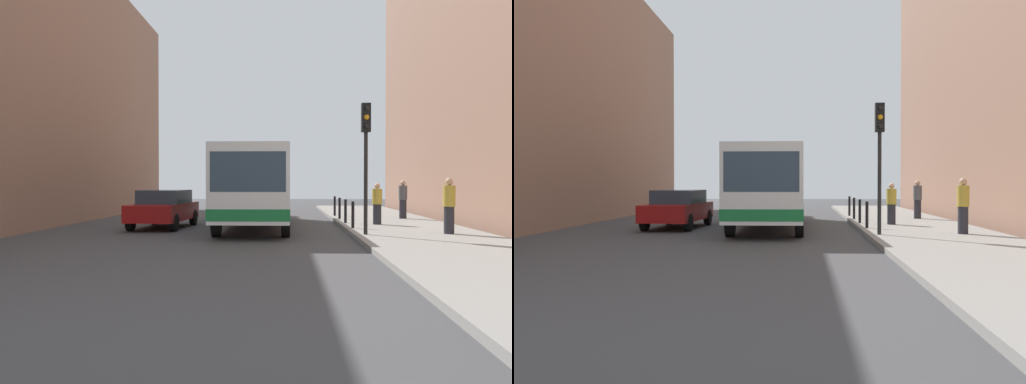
# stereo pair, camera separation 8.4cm
# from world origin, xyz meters

# --- Properties ---
(ground_plane) EXTENTS (80.00, 80.00, 0.00)m
(ground_plane) POSITION_xyz_m (0.00, 0.00, 0.00)
(ground_plane) COLOR #424244
(sidewalk) EXTENTS (4.40, 40.00, 0.15)m
(sidewalk) POSITION_xyz_m (5.40, 0.00, 0.07)
(sidewalk) COLOR gray
(sidewalk) RESTS_ON ground
(bus) EXTENTS (2.59, 11.03, 3.00)m
(bus) POSITION_xyz_m (-0.10, 3.25, 1.73)
(bus) COLOR white
(bus) RESTS_ON ground
(car_beside_bus) EXTENTS (2.08, 4.50, 1.48)m
(car_beside_bus) POSITION_xyz_m (-3.71, 2.66, 0.78)
(car_beside_bus) COLOR maroon
(car_beside_bus) RESTS_ON ground
(traffic_light) EXTENTS (0.28, 0.33, 4.10)m
(traffic_light) POSITION_xyz_m (3.55, -1.28, 3.01)
(traffic_light) COLOR black
(traffic_light) RESTS_ON sidewalk
(bollard_near) EXTENTS (0.11, 0.11, 0.95)m
(bollard_near) POSITION_xyz_m (3.45, 1.14, 0.62)
(bollard_near) COLOR black
(bollard_near) RESTS_ON sidewalk
(bollard_mid) EXTENTS (0.11, 0.11, 0.95)m
(bollard_mid) POSITION_xyz_m (3.45, 3.54, 0.62)
(bollard_mid) COLOR black
(bollard_mid) RESTS_ON sidewalk
(bollard_far) EXTENTS (0.11, 0.11, 0.95)m
(bollard_far) POSITION_xyz_m (3.45, 5.94, 0.62)
(bollard_far) COLOR black
(bollard_far) RESTS_ON sidewalk
(bollard_farthest) EXTENTS (0.11, 0.11, 0.95)m
(bollard_farthest) POSITION_xyz_m (3.45, 8.34, 0.62)
(bollard_farthest) COLOR black
(bollard_farthest) RESTS_ON sidewalk
(pedestrian_near_signal) EXTENTS (0.38, 0.38, 1.77)m
(pedestrian_near_signal) POSITION_xyz_m (6.23, -0.88, 1.04)
(pedestrian_near_signal) COLOR #26262D
(pedestrian_near_signal) RESTS_ON sidewalk
(pedestrian_mid_sidewalk) EXTENTS (0.38, 0.38, 1.60)m
(pedestrian_mid_sidewalk) POSITION_xyz_m (4.60, 2.89, 0.94)
(pedestrian_mid_sidewalk) COLOR #26262D
(pedestrian_mid_sidewalk) RESTS_ON sidewalk
(pedestrian_far_sidewalk) EXTENTS (0.38, 0.38, 1.72)m
(pedestrian_far_sidewalk) POSITION_xyz_m (6.34, 6.43, 1.01)
(pedestrian_far_sidewalk) COLOR #26262D
(pedestrian_far_sidewalk) RESTS_ON sidewalk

